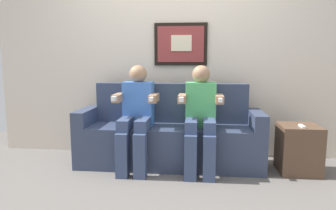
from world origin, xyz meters
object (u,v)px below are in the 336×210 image
(side_table_right, at_px, (298,149))
(spare_remote_on_table, at_px, (302,126))
(person_on_left, at_px, (136,113))
(person_on_right, at_px, (201,114))
(couch, at_px, (170,137))

(side_table_right, xyz_separation_m, spare_remote_on_table, (-0.01, -0.09, 0.26))
(person_on_left, bearing_deg, spare_remote_on_table, -1.00)
(person_on_right, height_order, spare_remote_on_table, person_on_right)
(person_on_left, distance_m, side_table_right, 1.74)
(person_on_right, height_order, side_table_right, person_on_right)
(couch, distance_m, side_table_right, 1.36)
(side_table_right, bearing_deg, spare_remote_on_table, -94.28)
(couch, distance_m, person_on_right, 0.48)
(couch, xyz_separation_m, side_table_right, (1.36, -0.11, -0.06))
(couch, height_order, person_on_right, person_on_right)
(person_on_right, xyz_separation_m, side_table_right, (1.02, 0.06, -0.36))
(person_on_right, bearing_deg, side_table_right, 3.45)
(couch, bearing_deg, spare_remote_on_table, -8.30)
(couch, xyz_separation_m, spare_remote_on_table, (1.35, -0.20, 0.20))
(couch, relative_size, side_table_right, 4.04)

